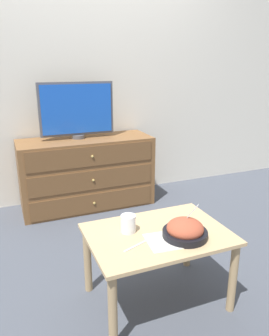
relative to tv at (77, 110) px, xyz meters
name	(u,v)px	position (x,y,z in m)	size (l,w,h in m)	color
ground_plane	(93,194)	(0.17, 0.21, -0.91)	(12.00, 12.00, 0.00)	#474C56
wall_back	(87,63)	(0.17, 0.23, 0.39)	(12.00, 0.05, 2.60)	silver
dresser	(87,173)	(0.05, -0.04, -0.58)	(1.20, 0.46, 0.65)	brown
tv	(77,110)	(0.00, 0.00, 0.00)	(0.66, 0.11, 0.50)	#515156
coffee_table	(158,244)	(0.08, -1.48, -0.55)	(0.75, 0.53, 0.43)	tan
takeout_bowl	(185,230)	(0.19, -1.58, -0.44)	(0.24, 0.24, 0.18)	black
drink_cup	(128,225)	(-0.06, -1.41, -0.44)	(0.08, 0.08, 0.10)	#9E6638
napkin	(165,241)	(0.08, -1.58, -0.48)	(0.21, 0.21, 0.00)	silver
knife	(138,245)	(-0.07, -1.56, -0.48)	(0.18, 0.08, 0.01)	silver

